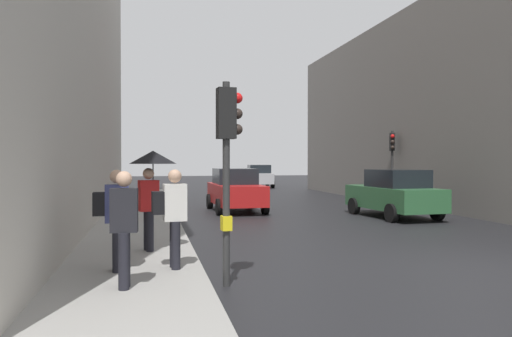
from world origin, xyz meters
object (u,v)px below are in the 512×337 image
at_px(car_green_estate, 394,194).
at_px(pedestrian_in_dark_coat, 124,224).
at_px(traffic_light_near_left, 228,145).
at_px(car_red_sedan, 236,190).
at_px(traffic_light_mid_street, 392,154).
at_px(pedestrian_with_umbrella, 152,172).
at_px(pedestrian_with_black_backpack, 172,212).
at_px(pedestrian_with_grey_backpack, 114,214).
at_px(car_silver_hatchback, 259,176).

distance_m(car_green_estate, pedestrian_in_dark_coat, 12.89).
distance_m(traffic_light_near_left, car_red_sedan, 12.39).
relative_size(traffic_light_near_left, traffic_light_mid_street, 0.97).
bearing_deg(pedestrian_with_umbrella, pedestrian_with_black_backpack, -79.54).
height_order(traffic_light_mid_street, car_red_sedan, traffic_light_mid_street).
relative_size(traffic_light_mid_street, pedestrian_with_grey_backpack, 1.97).
xyz_separation_m(car_green_estate, pedestrian_with_umbrella, (-8.75, -5.91, 0.96)).
height_order(traffic_light_mid_street, pedestrian_with_black_backpack, traffic_light_mid_street).
distance_m(car_red_sedan, pedestrian_with_umbrella, 10.03).
relative_size(car_red_sedan, car_green_estate, 0.98).
xyz_separation_m(traffic_light_mid_street, car_red_sedan, (-7.66, -1.24, -1.53)).
bearing_deg(car_silver_hatchback, traffic_light_near_left, -103.42).
xyz_separation_m(traffic_light_near_left, car_silver_hatchback, (7.15, 29.98, -1.46)).
bearing_deg(pedestrian_with_black_backpack, pedestrian_with_umbrella, 100.46).
xyz_separation_m(pedestrian_with_black_backpack, pedestrian_with_grey_backpack, (-1.00, -0.03, 0.00)).
xyz_separation_m(traffic_light_mid_street, pedestrian_in_dark_coat, (-11.53, -13.75, -1.28)).
xyz_separation_m(traffic_light_near_left, pedestrian_with_grey_backpack, (-1.87, 0.80, -1.17)).
relative_size(traffic_light_near_left, pedestrian_with_umbrella, 1.58).
bearing_deg(pedestrian_in_dark_coat, pedestrian_with_grey_backpack, 100.44).
xyz_separation_m(traffic_light_near_left, traffic_light_mid_street, (9.89, 13.33, 0.07)).
height_order(traffic_light_mid_street, car_silver_hatchback, traffic_light_mid_street).
bearing_deg(pedestrian_with_grey_backpack, car_red_sedan, 70.10).
bearing_deg(pedestrian_with_grey_backpack, pedestrian_with_black_backpack, 1.50).
relative_size(pedestrian_with_black_backpack, pedestrian_with_grey_backpack, 1.00).
xyz_separation_m(pedestrian_with_umbrella, pedestrian_with_black_backpack, (0.35, -1.90, -0.68)).
distance_m(car_silver_hatchback, pedestrian_with_grey_backpack, 30.55).
distance_m(car_silver_hatchback, pedestrian_with_umbrella, 28.54).
bearing_deg(pedestrian_with_umbrella, traffic_light_mid_street, 43.69).
height_order(traffic_light_near_left, pedestrian_in_dark_coat, traffic_light_near_left).
distance_m(pedestrian_with_grey_backpack, pedestrian_in_dark_coat, 1.24).
bearing_deg(pedestrian_with_black_backpack, traffic_light_mid_street, 49.30).
bearing_deg(car_red_sedan, car_silver_hatchback, 74.60).
distance_m(car_red_sedan, car_green_estate, 6.34).
bearing_deg(car_red_sedan, pedestrian_with_grey_backpack, -109.90).
height_order(car_green_estate, pedestrian_with_black_backpack, pedestrian_with_black_backpack).
bearing_deg(traffic_light_near_left, pedestrian_in_dark_coat, -165.74).
xyz_separation_m(car_red_sedan, pedestrian_with_umbrella, (-3.44, -9.38, 0.96)).
xyz_separation_m(traffic_light_mid_street, car_silver_hatchback, (-2.74, 16.65, -1.53)).
height_order(pedestrian_with_umbrella, pedestrian_with_black_backpack, pedestrian_with_umbrella).
bearing_deg(car_green_estate, traffic_light_near_left, -131.12).
bearing_deg(pedestrian_with_grey_backpack, traffic_light_near_left, -23.19).
distance_m(traffic_light_mid_street, car_green_estate, 5.48).
xyz_separation_m(pedestrian_with_umbrella, pedestrian_in_dark_coat, (-0.42, -3.14, -0.71)).
height_order(car_red_sedan, pedestrian_in_dark_coat, pedestrian_in_dark_coat).
xyz_separation_m(traffic_light_near_left, pedestrian_with_umbrella, (-1.22, 2.72, -0.50)).
distance_m(pedestrian_with_umbrella, pedestrian_in_dark_coat, 3.25).
bearing_deg(car_red_sedan, pedestrian_with_black_backpack, -105.34).
relative_size(traffic_light_near_left, pedestrian_with_grey_backpack, 1.91).
distance_m(pedestrian_with_black_backpack, pedestrian_with_grey_backpack, 1.00).
bearing_deg(traffic_light_near_left, car_green_estate, 48.88).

